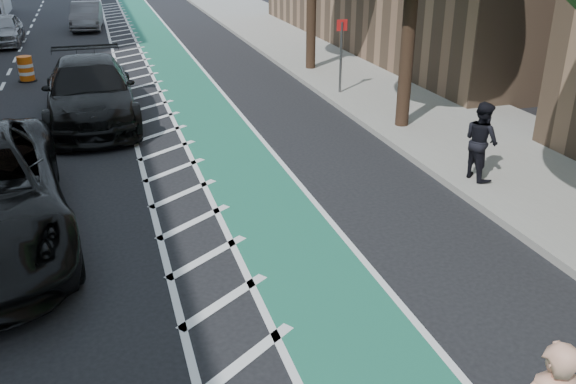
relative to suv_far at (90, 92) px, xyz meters
name	(u,v)px	position (x,y,z in m)	size (l,w,h in m)	color
ground	(129,383)	(0.20, -11.53, -0.87)	(120.00, 120.00, 0.00)	black
bike_lane	(214,127)	(3.20, -1.53, -0.87)	(2.00, 90.00, 0.01)	#1B6154
buffer_strip	(160,132)	(1.70, -1.53, -0.87)	(1.40, 90.00, 0.01)	silver
sidewalk_right	(421,105)	(9.70, -1.53, -0.80)	(5.00, 90.00, 0.15)	gray
curb_right	(347,112)	(7.25, -1.53, -0.79)	(0.12, 90.00, 0.16)	gray
sign_post	(341,55)	(7.80, 0.47, 0.48)	(0.35, 0.08, 2.47)	#4C4C4C
suv_far	(90,92)	(0.00, 0.00, 0.00)	(2.44, 6.00, 1.74)	black
car_silver	(2,30)	(-3.78, 13.89, -0.17)	(1.67, 4.14, 1.41)	gray
car_grey	(86,16)	(0.02, 17.68, -0.17)	(1.48, 4.26, 1.40)	slate
pedestrian	(481,141)	(7.90, -7.30, 0.13)	(0.82, 0.64, 1.70)	black
barrel_c	(26,70)	(-2.20, 5.84, -0.45)	(0.66, 0.66, 0.90)	#DC560B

